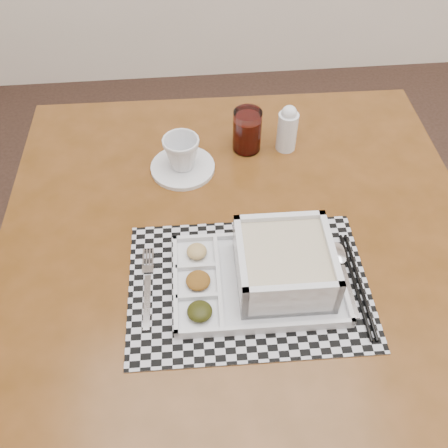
% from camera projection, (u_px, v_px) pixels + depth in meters
% --- Properties ---
extents(dining_table, '(1.02, 1.02, 0.75)m').
position_uv_depth(dining_table, '(240.00, 261.00, 1.09)').
color(dining_table, '#4D2C0E').
rests_on(dining_table, ground).
extents(placemat, '(0.46, 0.33, 0.00)m').
position_uv_depth(placemat, '(249.00, 285.00, 0.95)').
color(placemat, '#B5B4BD').
rests_on(placemat, dining_table).
extents(serving_tray, '(0.32, 0.23, 0.10)m').
position_uv_depth(serving_tray, '(275.00, 270.00, 0.93)').
color(serving_tray, silver).
rests_on(serving_tray, placemat).
extents(fork, '(0.02, 0.19, 0.00)m').
position_uv_depth(fork, '(147.00, 285.00, 0.95)').
color(fork, silver).
rests_on(fork, placemat).
extents(spoon, '(0.04, 0.18, 0.01)m').
position_uv_depth(spoon, '(340.00, 258.00, 0.99)').
color(spoon, silver).
rests_on(spoon, placemat).
extents(chopsticks, '(0.02, 0.24, 0.01)m').
position_uv_depth(chopsticks, '(357.00, 284.00, 0.95)').
color(chopsticks, black).
rests_on(chopsticks, placemat).
extents(saucer, '(0.15, 0.15, 0.01)m').
position_uv_depth(saucer, '(183.00, 167.00, 1.17)').
color(saucer, silver).
rests_on(saucer, dining_table).
extents(cup, '(0.09, 0.09, 0.08)m').
position_uv_depth(cup, '(182.00, 153.00, 1.13)').
color(cup, silver).
rests_on(cup, saucer).
extents(juice_glass, '(0.07, 0.07, 0.11)m').
position_uv_depth(juice_glass, '(247.00, 132.00, 1.18)').
color(juice_glass, white).
rests_on(juice_glass, dining_table).
extents(creamer_bottle, '(0.05, 0.05, 0.12)m').
position_uv_depth(creamer_bottle, '(287.00, 128.00, 1.18)').
color(creamer_bottle, silver).
rests_on(creamer_bottle, dining_table).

